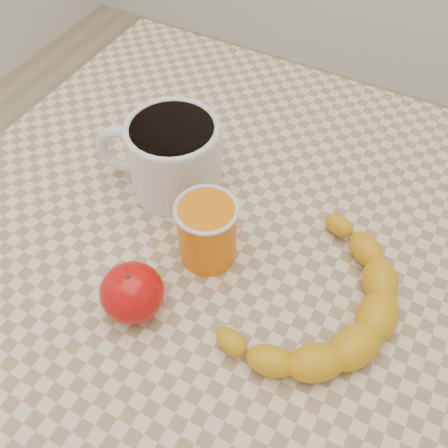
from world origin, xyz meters
The scene contains 6 objects.
ground centered at (0.00, 0.00, 0.00)m, with size 3.00×3.00×0.00m, color tan.
table centered at (0.00, 0.00, 0.66)m, with size 0.80×0.80×0.75m.
coffee_mug centered at (-0.10, 0.05, 0.81)m, with size 0.19×0.16×0.11m.
orange_juice_glass centered at (0.00, -0.04, 0.80)m, with size 0.08×0.08×0.09m.
apple centered at (-0.04, -0.15, 0.78)m, with size 0.10×0.10×0.07m.
banana centered at (0.15, -0.05, 0.77)m, with size 0.29×0.34×0.05m, color gold, non-canonical shape.
Camera 1 is at (0.19, -0.35, 1.27)m, focal length 40.00 mm.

